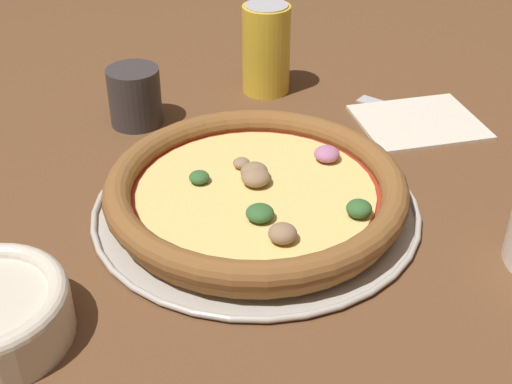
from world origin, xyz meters
name	(u,v)px	position (x,y,z in m)	size (l,w,h in m)	color
ground_plane	(256,211)	(0.00, 0.00, 0.00)	(3.00, 3.00, 0.00)	brown
pizza_tray	(256,208)	(0.00, 0.00, 0.00)	(0.35, 0.35, 0.01)	#B7B2A8
pizza	(256,191)	(0.00, 0.00, 0.03)	(0.32, 0.32, 0.04)	#BC7F42
drinking_cup	(132,97)	(0.00, 0.25, 0.04)	(0.07, 0.07, 0.08)	#383333
napkin	(419,121)	(0.29, 0.03, 0.00)	(0.19, 0.18, 0.01)	beige
fork	(414,114)	(0.30, 0.05, 0.00)	(0.07, 0.18, 0.00)	#B7B7BC
beverage_can	(266,49)	(0.19, 0.23, 0.06)	(0.07, 0.07, 0.12)	gold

